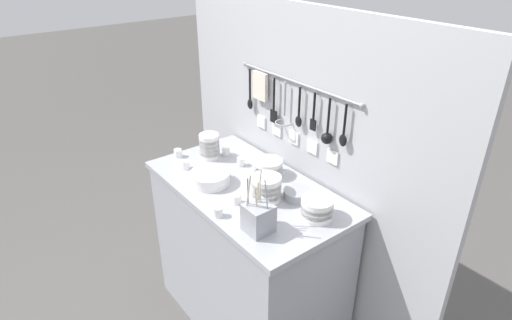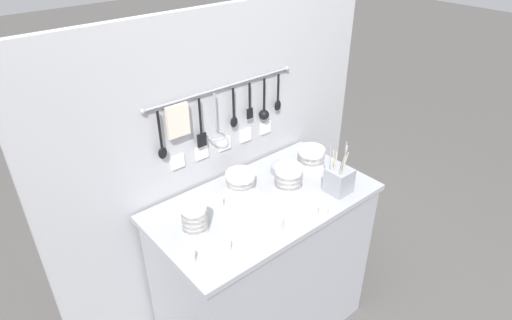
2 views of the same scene
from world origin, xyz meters
name	(u,v)px [view 1 (image 1 of 2)]	position (x,y,z in m)	size (l,w,h in m)	color
ground_plane	(248,316)	(0.00, 0.00, 0.00)	(20.00, 20.00, 0.00)	#514F4C
counter	(248,257)	(0.00, 0.00, 0.47)	(1.12, 0.61, 0.94)	#9EA0A8
back_wall	(296,171)	(0.00, 0.34, 0.91)	(1.92, 0.11, 1.81)	#B2B2B7
bowl_stack_tall_left	(268,168)	(-0.02, 0.16, 0.99)	(0.15, 0.15, 0.09)	white
bowl_stack_nested_right	(266,188)	(0.16, 0.00, 1.00)	(0.14, 0.14, 0.13)	white
bowl_stack_wide_centre	(209,146)	(-0.39, 0.02, 1.01)	(0.11, 0.11, 0.14)	white
bowl_stack_short_front	(317,208)	(0.42, 0.09, 0.99)	(0.15, 0.15, 0.10)	white
plate_stack	(210,178)	(-0.14, -0.13, 0.97)	(0.21, 0.21, 0.06)	white
steel_mixing_bowl	(297,194)	(0.24, 0.13, 0.96)	(0.13, 0.13, 0.04)	#93969E
cutlery_caddy	(258,218)	(0.33, -0.18, 1.01)	(0.11, 0.11, 0.28)	#93969E
cup_beside_plates	(226,151)	(-0.36, 0.12, 0.96)	(0.05, 0.05, 0.05)	white
cup_edge_near	(241,162)	(-0.20, 0.11, 0.96)	(0.05, 0.05, 0.05)	white
cup_back_left	(236,199)	(0.10, -0.14, 0.96)	(0.05, 0.05, 0.05)	white
cup_centre	(185,165)	(-0.36, -0.16, 0.96)	(0.05, 0.05, 0.05)	white
cup_front_left	(218,212)	(0.13, -0.26, 0.96)	(0.05, 0.05, 0.05)	white
cup_back_right	(178,153)	(-0.51, -0.12, 0.96)	(0.05, 0.05, 0.05)	white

